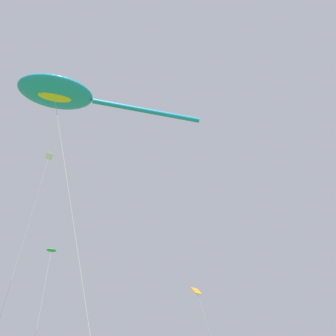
{
  "coord_description": "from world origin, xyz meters",
  "views": [
    {
      "loc": [
        -10.39,
        -0.6,
        1.71
      ],
      "look_at": [
        -0.02,
        9.37,
        10.53
      ],
      "focal_mm": 41.23,
      "sensor_mm": 36.0,
      "label": 1
    }
  ],
  "objects": [
    {
      "name": "big_show_kite",
      "position": [
        -1.49,
        17.78,
        19.23
      ],
      "size": [
        11.64,
        7.77,
        19.74
      ],
      "rotation": [
        0.0,
        0.0,
        2.62
      ],
      "color": "#1E8CBF",
      "rests_on": "ground"
    },
    {
      "name": "small_kite_bird_shape",
      "position": [
        2.11,
        25.71,
        16.84
      ],
      "size": [
        1.65,
        1.48,
        19.89
      ],
      "rotation": [
        0.0,
        0.0,
        1.37
      ],
      "color": "white",
      "rests_on": "ground"
    },
    {
      "name": "small_kite_diamond_red",
      "position": [
        9.57,
        15.81,
        7.58
      ],
      "size": [
        2.29,
        1.77,
        8.29
      ],
      "rotation": [
        0.0,
        0.0,
        -1.6
      ],
      "color": "orange",
      "rests_on": "ground"
    },
    {
      "name": "small_kite_triangle_green",
      "position": [
        5.4,
        28.25,
        12.56
      ],
      "size": [
        2.27,
        3.17,
        12.97
      ],
      "rotation": [
        0.0,
        0.0,
        2.8
      ],
      "color": "green",
      "rests_on": "ground"
    }
  ]
}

